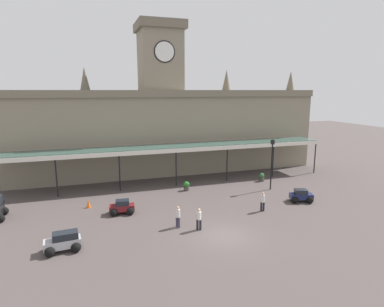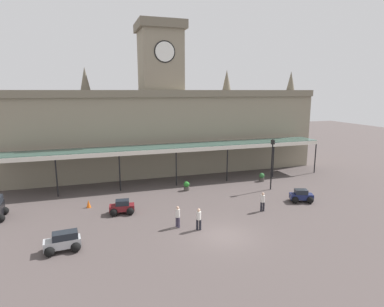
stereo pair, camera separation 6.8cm
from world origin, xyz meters
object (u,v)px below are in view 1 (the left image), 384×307
traffic_cone (89,204)px  planter_by_canopy (186,186)px  car_silver_estate (63,243)px  pedestrian_crossing_forecourt (178,216)px  victorian_lamppost (272,159)px  car_navy_sedan (301,196)px  pedestrian_near_entrance (199,218)px  planter_near_kerb (262,177)px  car_maroon_sedan (122,208)px  pedestrian_beside_cars (263,201)px

traffic_cone → planter_by_canopy: bearing=12.0°
car_silver_estate → planter_by_canopy: bearing=40.8°
planter_by_canopy → pedestrian_crossing_forecourt: bearing=-111.1°
pedestrian_crossing_forecourt → planter_by_canopy: pedestrian_crossing_forecourt is taller
pedestrian_crossing_forecourt → victorian_lamppost: (11.77, 6.15, 2.39)m
car_silver_estate → car_navy_sedan: bearing=8.8°
pedestrian_near_entrance → planter_near_kerb: pedestrian_near_entrance is taller
car_navy_sedan → pedestrian_near_entrance: (-11.07, -2.87, 0.41)m
car_maroon_sedan → pedestrian_crossing_forecourt: size_ratio=1.28×
car_navy_sedan → pedestrian_crossing_forecourt: bearing=-171.1°
planter_by_canopy → pedestrian_near_entrance: bearing=-101.5°
car_maroon_sedan → pedestrian_crossing_forecourt: (3.72, -4.10, 0.41)m
victorian_lamppost → pedestrian_beside_cars: bearing=-127.5°
traffic_cone → pedestrian_near_entrance: bearing=-43.5°
pedestrian_near_entrance → pedestrian_crossing_forecourt: (-1.36, 0.92, 0.00)m
pedestrian_crossing_forecourt → planter_near_kerb: bearing=36.3°
car_maroon_sedan → planter_by_canopy: 8.27m
car_silver_estate → pedestrian_near_entrance: size_ratio=1.39×
traffic_cone → planter_by_canopy: planter_by_canopy is taller
victorian_lamppost → planter_by_canopy: (-8.49, 2.35, -2.81)m
victorian_lamppost → pedestrian_crossing_forecourt: bearing=-152.4°
car_silver_estate → planter_by_canopy: 14.89m
pedestrian_beside_cars → pedestrian_crossing_forecourt: bearing=-173.0°
pedestrian_crossing_forecourt → car_maroon_sedan: bearing=132.3°
traffic_cone → planter_near_kerb: planter_near_kerb is taller
car_silver_estate → victorian_lamppost: (19.77, 7.38, 2.74)m
pedestrian_beside_cars → victorian_lamppost: 6.97m
victorian_lamppost → planter_by_canopy: bearing=164.6°
car_maroon_sedan → pedestrian_crossing_forecourt: pedestrian_crossing_forecourt is taller
car_silver_estate → planter_by_canopy: (11.28, 9.72, -0.07)m
car_navy_sedan → planter_near_kerb: (0.01, 7.20, -0.01)m
pedestrian_beside_cars → pedestrian_crossing_forecourt: size_ratio=1.00×
planter_by_canopy → car_maroon_sedan: bearing=-147.9°
car_maroon_sedan → car_silver_estate: (-4.28, -5.33, 0.06)m
traffic_cone → planter_by_canopy: size_ratio=0.73×
pedestrian_near_entrance → car_maroon_sedan: bearing=135.4°
pedestrian_near_entrance → pedestrian_beside_cars: size_ratio=1.00×
pedestrian_beside_cars → traffic_cone: (-14.19, 5.49, -0.56)m
pedestrian_near_entrance → pedestrian_crossing_forecourt: same height
pedestrian_crossing_forecourt → planter_by_canopy: (3.28, 8.49, -0.42)m
car_silver_estate → pedestrian_crossing_forecourt: (8.00, 1.23, 0.34)m
car_silver_estate → traffic_cone: car_silver_estate is taller
victorian_lamppost → traffic_cone: 18.42m
car_navy_sedan → planter_by_canopy: car_navy_sedan is taller
car_silver_estate → traffic_cone: (1.59, 7.67, -0.22)m
pedestrian_beside_cars → planter_near_kerb: size_ratio=1.74×
car_maroon_sedan → car_silver_estate: bearing=-128.8°
pedestrian_near_entrance → planter_by_canopy: (1.92, 9.41, -0.42)m
victorian_lamppost → planter_by_canopy: 9.25m
pedestrian_near_entrance → planter_by_canopy: pedestrian_near_entrance is taller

